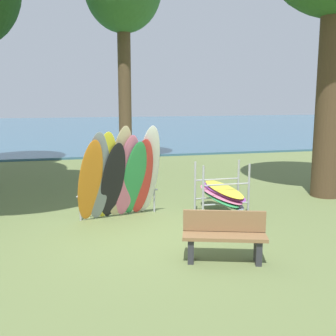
% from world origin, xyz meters
% --- Properties ---
extents(ground_plane, '(80.00, 80.00, 0.00)m').
position_xyz_m(ground_plane, '(0.00, 0.00, 0.00)').
color(ground_plane, olive).
extents(lake_water, '(80.00, 36.00, 0.10)m').
position_xyz_m(lake_water, '(0.00, 28.60, 0.05)').
color(lake_water, '#38607A').
rests_on(lake_water, ground).
extents(leaning_board_pile, '(1.99, 1.31, 2.17)m').
position_xyz_m(leaning_board_pile, '(-0.22, 0.98, 0.99)').
color(leaning_board_pile, orange).
rests_on(leaning_board_pile, ground).
extents(board_storage_rack, '(1.15, 2.13, 1.25)m').
position_xyz_m(board_storage_rack, '(2.13, 0.82, 0.52)').
color(board_storage_rack, '#9EA0A5').
rests_on(board_storage_rack, ground).
extents(park_bench, '(1.46, 0.82, 0.85)m').
position_xyz_m(park_bench, '(1.17, -1.79, 0.45)').
color(park_bench, '#2D2D33').
rests_on(park_bench, ground).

